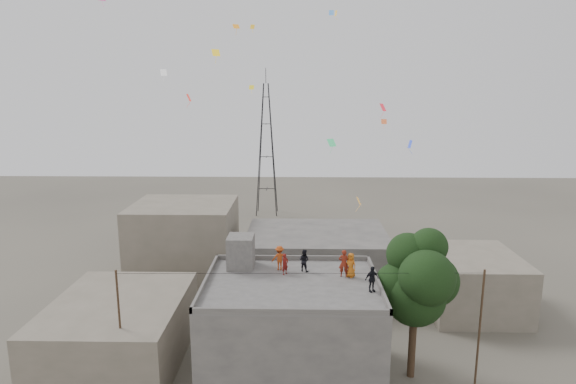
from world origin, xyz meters
name	(u,v)px	position (x,y,z in m)	size (l,w,h in m)	color
ground	(291,379)	(0.00, 0.00, 0.00)	(140.00, 140.00, 0.00)	#4C483E
main_building	(292,332)	(0.00, 0.00, 3.05)	(10.00, 8.00, 6.10)	#504D4A
parapet	(292,281)	(0.00, 0.00, 6.25)	(10.00, 8.00, 0.30)	#504D4A
stair_head_box	(241,252)	(-3.20, 2.60, 7.10)	(1.60, 1.80, 2.00)	#504D4A
neighbor_west	(119,330)	(-11.00, 2.00, 2.00)	(8.00, 10.00, 4.00)	#6A6353
neighbor_north	(317,260)	(2.00, 14.00, 2.50)	(12.00, 9.00, 5.00)	#504D4A
neighbor_northwest	(185,241)	(-10.00, 16.00, 3.50)	(9.00, 8.00, 7.00)	#6A6353
neighbor_east	(471,282)	(14.00, 10.00, 2.20)	(7.00, 8.00, 4.40)	#6A6353
tree	(418,280)	(7.37, 0.60, 6.10)	(4.90, 4.60, 9.10)	black
utility_line	(300,331)	(0.50, -1.25, 3.83)	(20.12, 0.62, 7.40)	black
transmission_tower	(266,150)	(-4.00, 40.00, 9.07)	(2.97, 2.97, 20.01)	black
person_red_adult	(344,263)	(3.06, 1.12, 6.93)	(0.60, 0.40, 1.65)	maroon
person_orange_child	(351,265)	(3.48, 1.07, 6.83)	(0.71, 0.47, 1.46)	#C76416
person_dark_child	(304,260)	(0.73, 1.96, 6.79)	(0.67, 0.52, 1.37)	black
person_dark_adult	(372,279)	(4.40, -1.06, 6.83)	(0.85, 0.35, 1.45)	black
person_orange_adult	(280,258)	(-0.77, 2.17, 6.86)	(0.98, 0.56, 1.52)	#AE4013
person_red_child	(285,264)	(-0.41, 1.39, 6.75)	(0.47, 0.31, 1.30)	maroon
kites	(293,88)	(-0.04, 7.29, 17.10)	(19.79, 13.08, 12.94)	#FF281A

